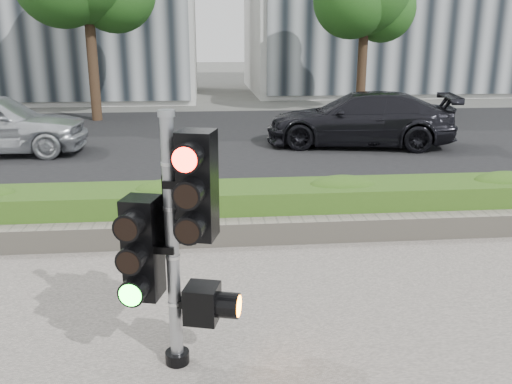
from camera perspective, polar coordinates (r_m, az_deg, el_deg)
ground at (r=6.28m, az=1.07°, el=-11.90°), size 120.00×120.00×0.00m
road at (r=15.80m, az=-3.06°, el=5.36°), size 60.00×13.00×0.02m
curb at (r=9.15m, az=-1.16°, el=-2.30°), size 60.00×0.25×0.12m
stone_wall at (r=7.93m, az=-0.48°, el=-4.18°), size 12.00×0.32×0.34m
hedge at (r=8.49m, az=-0.86°, el=-1.59°), size 12.00×1.00×0.68m
traffic_signal at (r=4.76m, az=-8.38°, el=-4.00°), size 0.86×0.70×2.34m
car_dark at (r=15.26m, az=10.82°, el=7.56°), size 5.39×3.04×1.47m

